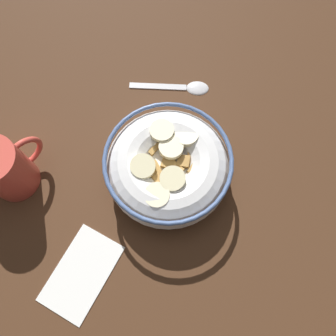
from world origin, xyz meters
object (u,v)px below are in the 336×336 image
Objects in this scene: cereal_bowl at (168,167)px; spoon at (186,87)px; coffee_mug at (6,169)px; folded_napkin at (81,273)px.

cereal_bowl is 1.60× the size of spoon.
coffee_mug is (-28.72, 6.90, 4.18)cm from spoon.
coffee_mug reaches higher than spoon.
spoon reaches higher than folded_napkin.
spoon is 32.55cm from folded_napkin.
cereal_bowl is 22.16cm from coffee_mug.
folded_napkin is at bearing -162.22° from spoon.
spoon is 29.83cm from coffee_mug.
cereal_bowl is at bearing -146.49° from spoon.
coffee_mug is (-15.96, 15.35, 1.01)cm from cereal_bowl.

